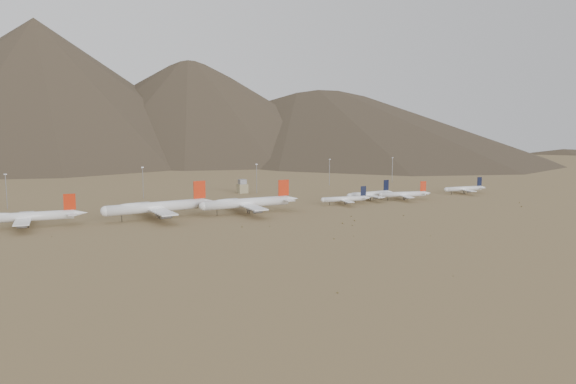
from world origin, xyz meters
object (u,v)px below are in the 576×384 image
widebody_west (26,217)px  widebody_centre (157,207)px  narrowbody_a (346,199)px  narrowbody_b (370,194)px  widebody_east (247,203)px  control_tower (242,187)px

widebody_west → widebody_centre: bearing=0.6°
narrowbody_a → narrowbody_b: bearing=27.7°
widebody_east → narrowbody_a: (81.87, 3.71, -3.15)m
narrowbody_a → widebody_east: bearing=-168.7°
widebody_centre → narrowbody_a: bearing=-6.1°
widebody_east → narrowbody_a: size_ratio=1.80×
widebody_centre → control_tower: widebody_centre is taller
widebody_east → narrowbody_a: 82.02m
widebody_centre → narrowbody_a: 142.09m
narrowbody_b → control_tower: (-74.95, 85.70, 0.32)m
widebody_west → control_tower: 193.79m
control_tower → widebody_east: bearing=-109.9°
widebody_east → control_tower: widebody_east is taller
widebody_west → narrowbody_b: (248.36, 0.80, -1.63)m
widebody_west → narrowbody_a: 219.38m
widebody_centre → narrowbody_a: size_ratio=1.90×
widebody_west → control_tower: (173.40, 86.50, -1.31)m
widebody_centre → narrowbody_b: size_ratio=1.67×
narrowbody_b → widebody_east: bearing=-177.8°
widebody_east → control_tower: (36.10, 99.49, -2.25)m
widebody_west → narrowbody_a: bearing=2.6°
widebody_centre → widebody_east: size_ratio=1.06×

